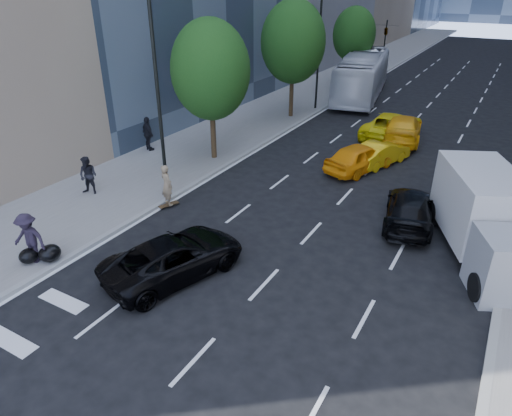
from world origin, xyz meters
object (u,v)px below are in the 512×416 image
Objects in this scene: black_sedan_lincoln at (174,257)px; box_truck at (487,219)px; skateboarder at (167,188)px; black_sedan_mercedes at (409,209)px; city_bus at (362,75)px.

black_sedan_lincoln is 11.25m from box_truck.
black_sedan_mercedes is at bearing -139.08° from skateboarder.
skateboarder is 0.28× the size of box_truck.
skateboarder is 25.01m from city_bus.
city_bus is at bearing 93.15° from box_truck.
city_bus reaches higher than black_sedan_lincoln.
box_truck is at bearing -125.77° from black_sedan_lincoln.
box_truck is at bearing -148.58° from skateboarder.
black_sedan_mercedes is (6.20, 7.77, -0.02)m from black_sedan_lincoln.
skateboarder is at bearing -102.04° from city_bus.
black_sedan_mercedes is 23.07m from city_bus.
city_bus is at bearing -77.65° from black_sedan_mercedes.
skateboarder is 10.50m from black_sedan_mercedes.
black_sedan_mercedes is 3.23m from box_truck.
city_bus is (-2.80, 28.98, 1.13)m from black_sedan_lincoln.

